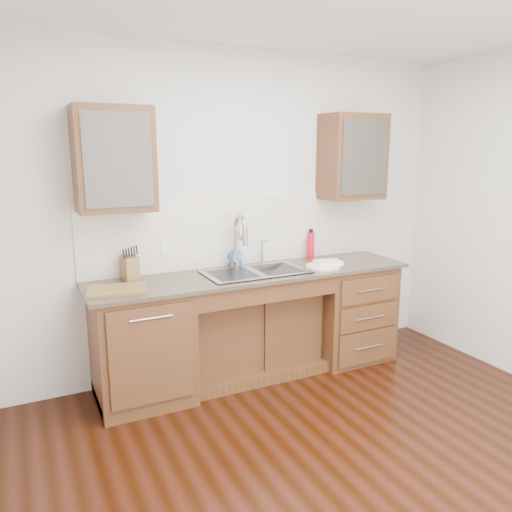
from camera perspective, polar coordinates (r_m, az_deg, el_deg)
name	(u,v)px	position (r m, az deg, el deg)	size (l,w,h in m)	color
ground	(357,476)	(3.38, 11.42, -23.43)	(4.00, 3.50, 0.10)	black
wall_back	(236,213)	(4.34, -2.32, 4.89)	(4.00, 0.10, 2.70)	silver
base_cabinet_left	(142,345)	(3.95, -12.94, -9.87)	(0.70, 0.62, 0.88)	#593014
base_cabinet_center	(249,332)	(4.35, -0.76, -8.72)	(1.20, 0.44, 0.70)	#593014
base_cabinet_right	(346,310)	(4.71, 10.29, -6.09)	(0.70, 0.62, 0.88)	#593014
countertop	(255,274)	(4.09, -0.15, -2.05)	(2.70, 0.65, 0.03)	#84705B
backsplash	(239,231)	(4.31, -1.98, 2.88)	(2.70, 0.02, 0.59)	beige
sink	(255,283)	(4.10, -0.06, -3.05)	(0.84, 0.46, 0.19)	#9E9EA5
faucet	(236,244)	(4.21, -2.29, 1.34)	(0.04, 0.04, 0.40)	#999993
filter_tap	(262,251)	(4.33, 0.69, 0.60)	(0.02, 0.02, 0.24)	#999993
upper_cabinet_left	(114,159)	(3.78, -15.96, 10.56)	(0.55, 0.34, 0.75)	#593014
upper_cabinet_right	(352,157)	(4.64, 10.94, 11.05)	(0.55, 0.34, 0.75)	#593014
outlet_left	(166,247)	(4.09, -10.24, 0.98)	(0.08, 0.01, 0.12)	white
outlet_right	(304,235)	(4.61, 5.50, 2.38)	(0.08, 0.01, 0.12)	white
soap_bottle	(236,256)	(4.26, -2.31, 0.06)	(0.09, 0.09, 0.19)	#3E7DE6
water_bottle	(311,246)	(4.56, 6.27, 1.16)	(0.07, 0.07, 0.25)	red
plate	(323,266)	(4.28, 7.66, -1.18)	(0.30, 0.30, 0.02)	silver
dish_towel	(328,263)	(4.32, 8.24, -0.76)	(0.22, 0.16, 0.03)	silver
knife_block	(130,268)	(3.94, -14.20, -1.35)	(0.10, 0.17, 0.19)	#A3673A
cutting_board	(117,290)	(3.69, -15.64, -3.71)	(0.41, 0.29, 0.02)	brown
cup_left_a	(105,167)	(3.77, -16.84, 9.74)	(0.13, 0.13, 0.10)	white
cup_left_b	(135,167)	(3.82, -13.64, 9.82)	(0.09, 0.09, 0.08)	white
cup_right_a	(343,163)	(4.59, 9.95, 10.40)	(0.12, 0.12, 0.09)	white
cup_right_b	(361,162)	(4.71, 11.91, 10.43)	(0.11, 0.11, 0.10)	white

